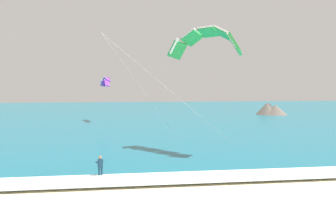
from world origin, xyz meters
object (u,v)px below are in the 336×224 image
at_px(kitesurfer, 100,166).
at_px(kite_primary, 206,39).
at_px(surfboard, 101,178).
at_px(kite_distant, 106,81).

xyz_separation_m(kitesurfer, kite_primary, (10.20, 8.94, 10.67)).
xyz_separation_m(surfboard, kite_distant, (-1.58, 39.96, 7.91)).
bearing_deg(kite_primary, surfboard, -138.69).
height_order(kite_primary, kite_distant, kite_primary).
bearing_deg(kite_primary, kite_distant, 110.79).
bearing_deg(kitesurfer, kite_distant, 92.26).
relative_size(surfboard, kite_distant, 0.27).
bearing_deg(kite_primary, kitesurfer, -138.76).
xyz_separation_m(surfboard, kite_primary, (10.19, 8.95, 11.58)).
height_order(surfboard, kitesurfer, kitesurfer).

